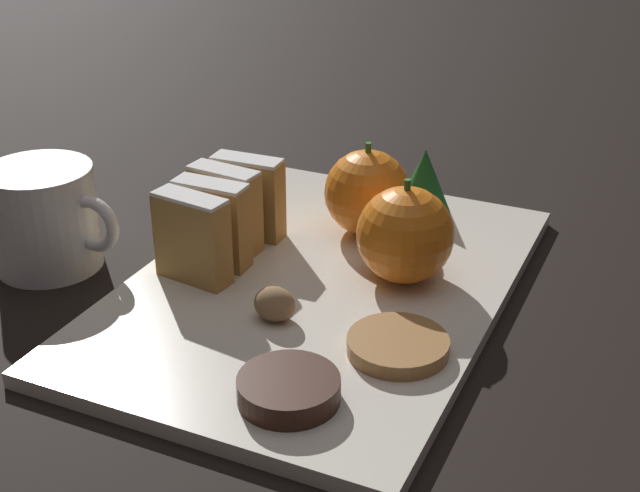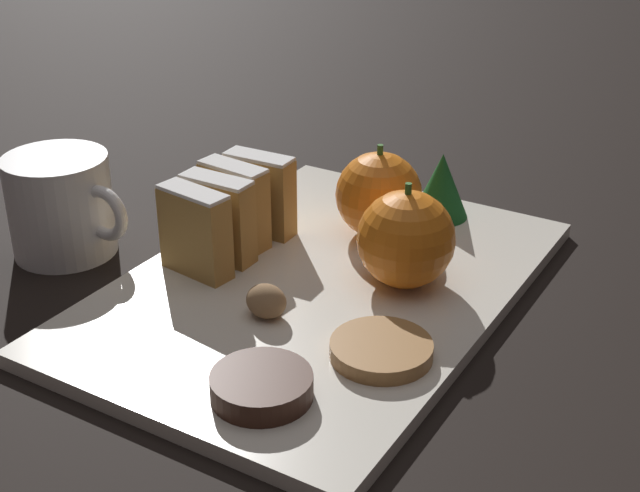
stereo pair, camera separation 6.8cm
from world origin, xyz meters
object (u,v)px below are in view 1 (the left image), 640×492
object	(u,v)px
coffee_mug	(46,218)
orange_far	(367,192)
chocolate_cookie	(289,389)
walnut	(275,304)
orange_near	(405,235)

from	to	relation	value
coffee_mug	orange_far	bearing A→B (deg)	33.08
coffee_mug	chocolate_cookie	bearing A→B (deg)	-20.15
orange_far	chocolate_cookie	bearing A→B (deg)	-79.34
chocolate_cookie	coffee_mug	world-z (taller)	coffee_mug
walnut	coffee_mug	distance (m)	0.22
orange_near	coffee_mug	xyz separation A→B (m)	(-0.28, -0.08, -0.01)
orange_near	orange_far	xyz separation A→B (m)	(-0.06, 0.07, -0.00)
orange_far	coffee_mug	xyz separation A→B (m)	(-0.22, -0.14, -0.01)
orange_near	chocolate_cookie	world-z (taller)	orange_near
orange_near	walnut	bearing A→B (deg)	-123.38
walnut	chocolate_cookie	world-z (taller)	walnut
orange_near	orange_far	distance (m)	0.09
orange_far	walnut	xyz separation A→B (m)	(-0.01, -0.16, -0.02)
orange_far	coffee_mug	world-z (taller)	orange_far
orange_far	chocolate_cookie	xyz separation A→B (m)	(0.05, -0.24, -0.03)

